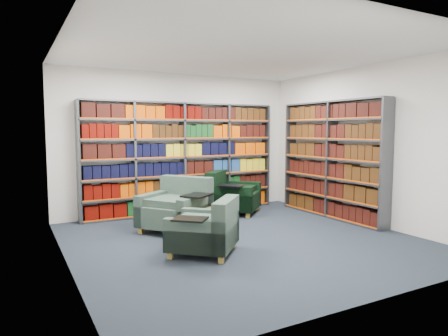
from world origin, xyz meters
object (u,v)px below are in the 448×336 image
chair_teal_left (178,209)px  chair_teal_front (209,231)px  coffee_table (189,215)px  chair_green_right (230,196)px

chair_teal_left → chair_teal_front: chair_teal_left is taller
chair_teal_front → coffee_table: bearing=80.4°
chair_green_right → coffee_table: bearing=-140.6°
chair_green_right → chair_teal_front: size_ratio=1.12×
coffee_table → chair_teal_left: bearing=99.2°
chair_green_right → chair_teal_front: bearing=-125.3°
chair_teal_left → chair_teal_front: (-0.13, -1.42, -0.05)m
chair_green_right → coffee_table: chair_green_right is taller
chair_teal_left → coffee_table: chair_teal_left is taller
chair_teal_left → chair_green_right: bearing=29.2°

